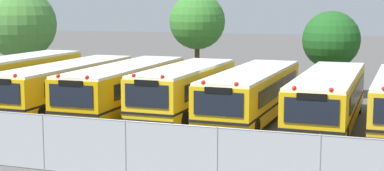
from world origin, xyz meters
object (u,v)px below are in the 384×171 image
at_px(school_bus_3, 185,89).
at_px(tree_2, 331,40).
at_px(school_bus_5, 329,97).
at_px(tree_0, 19,24).
at_px(school_bus_1, 67,84).
at_px(traffic_cone, 264,171).
at_px(school_bus_4, 252,93).
at_px(tree_1, 199,22).
at_px(school_bus_2, 126,87).
at_px(school_bus_0, 15,79).

height_order(school_bus_3, tree_2, tree_2).
height_order(school_bus_5, tree_0, tree_0).
bearing_deg(tree_2, school_bus_1, -146.10).
xyz_separation_m(school_bus_3, traffic_cone, (5.85, -8.81, -1.11)).
bearing_deg(school_bus_5, school_bus_4, -1.44).
bearing_deg(tree_1, school_bus_1, -113.84).
distance_m(school_bus_5, tree_1, 13.83).
distance_m(school_bus_2, tree_1, 10.19).
xyz_separation_m(school_bus_1, school_bus_5, (13.63, -0.14, 0.02)).
bearing_deg(school_bus_1, school_bus_2, 176.71).
height_order(school_bus_3, school_bus_4, school_bus_3).
height_order(school_bus_1, school_bus_5, school_bus_5).
relative_size(school_bus_1, school_bus_2, 1.03).
height_order(school_bus_2, tree_0, tree_0).
xyz_separation_m(tree_0, traffic_cone, (22.20, -18.36, -3.83)).
bearing_deg(traffic_cone, school_bus_2, 135.91).
relative_size(school_bus_3, tree_2, 1.80).
height_order(school_bus_0, tree_2, tree_2).
height_order(tree_1, tree_2, tree_1).
bearing_deg(traffic_cone, tree_0, 140.41).
bearing_deg(tree_0, school_bus_3, -30.28).
relative_size(school_bus_4, traffic_cone, 19.20).
distance_m(tree_2, traffic_cone, 17.87).
distance_m(school_bus_3, tree_2, 10.88).
relative_size(school_bus_4, school_bus_5, 0.96).
distance_m(school_bus_4, tree_0, 21.99).
relative_size(school_bus_0, school_bus_4, 0.97).
distance_m(school_bus_0, school_bus_3, 10.04).
relative_size(school_bus_1, tree_1, 1.81).
height_order(school_bus_0, school_bus_2, school_bus_0).
bearing_deg(school_bus_4, traffic_cone, 107.03).
height_order(tree_2, traffic_cone, tree_2).
bearing_deg(tree_2, school_bus_5, -84.69).
xyz_separation_m(school_bus_4, school_bus_5, (3.57, -0.13, 0.00)).
bearing_deg(school_bus_3, school_bus_4, -176.29).
relative_size(school_bus_3, traffic_cone, 16.50).
relative_size(school_bus_0, school_bus_5, 0.94).
height_order(school_bus_4, school_bus_5, school_bus_5).
distance_m(school_bus_2, traffic_cone, 12.67).
xyz_separation_m(tree_1, traffic_cone, (8.37, -18.49, -4.12)).
relative_size(school_bus_3, tree_1, 1.49).
height_order(school_bus_4, traffic_cone, school_bus_4).
bearing_deg(school_bus_5, tree_0, -21.61).
bearing_deg(school_bus_3, school_bus_2, 1.73).
relative_size(school_bus_3, school_bus_4, 0.86).
xyz_separation_m(school_bus_0, school_bus_3, (10.04, -0.16, -0.08)).
relative_size(school_bus_2, tree_2, 2.13).
distance_m(school_bus_5, traffic_cone, 8.96).
bearing_deg(school_bus_0, tree_0, -56.14).
distance_m(tree_1, traffic_cone, 20.71).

